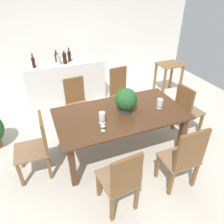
# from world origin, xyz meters

# --- Properties ---
(ground_plane) EXTENTS (7.04, 7.04, 0.00)m
(ground_plane) POSITION_xyz_m (0.00, 0.00, 0.00)
(ground_plane) COLOR beige
(back_wall) EXTENTS (6.40, 0.10, 2.60)m
(back_wall) POSITION_xyz_m (0.00, 2.60, 1.30)
(back_wall) COLOR white
(back_wall) RESTS_ON ground
(dining_table) EXTENTS (2.05, 1.10, 0.75)m
(dining_table) POSITION_xyz_m (0.00, -0.27, 0.66)
(dining_table) COLOR #4C2D19
(dining_table) RESTS_ON ground
(chair_head_end) EXTENTS (0.48, 0.47, 0.97)m
(chair_head_end) POSITION_xyz_m (-1.30, -0.27, 0.54)
(chair_head_end) COLOR brown
(chair_head_end) RESTS_ON ground
(chair_foot_end) EXTENTS (0.46, 0.46, 0.99)m
(chair_foot_end) POSITION_xyz_m (1.31, -0.28, 0.54)
(chair_foot_end) COLOR brown
(chair_foot_end) RESTS_ON ground
(chair_near_left) EXTENTS (0.46, 0.51, 0.99)m
(chair_near_left) POSITION_xyz_m (-0.45, -1.31, 0.54)
(chair_near_left) COLOR brown
(chair_near_left) RESTS_ON ground
(chair_far_right) EXTENTS (0.44, 0.46, 1.05)m
(chair_far_right) POSITION_xyz_m (0.45, 0.77, 0.57)
(chair_far_right) COLOR brown
(chair_far_right) RESTS_ON ground
(chair_near_right) EXTENTS (0.48, 0.41, 1.04)m
(chair_near_right) POSITION_xyz_m (0.46, -1.31, 0.57)
(chair_near_right) COLOR brown
(chair_near_right) RESTS_ON ground
(chair_far_left) EXTENTS (0.46, 0.48, 0.98)m
(chair_far_left) POSITION_xyz_m (-0.47, 0.77, 0.54)
(chair_far_left) COLOR brown
(chair_far_left) RESTS_ON ground
(flower_centerpiece) EXTENTS (0.35, 0.35, 0.39)m
(flower_centerpiece) POSITION_xyz_m (0.09, -0.26, 0.96)
(flower_centerpiece) COLOR #333338
(flower_centerpiece) RESTS_ON dining_table
(crystal_vase_left) EXTENTS (0.10, 0.10, 0.18)m
(crystal_vase_left) POSITION_xyz_m (-0.36, -0.42, 0.86)
(crystal_vase_left) COLOR silver
(crystal_vase_left) RESTS_ON dining_table
(crystal_vase_center_near) EXTENTS (0.09, 0.09, 0.16)m
(crystal_vase_center_near) POSITION_xyz_m (0.65, -0.37, 0.85)
(crystal_vase_center_near) COLOR silver
(crystal_vase_center_near) RESTS_ON dining_table
(wine_glass) EXTENTS (0.07, 0.07, 0.14)m
(wine_glass) POSITION_xyz_m (-0.42, -0.60, 0.86)
(wine_glass) COLOR silver
(wine_glass) RESTS_ON dining_table
(kitchen_counter) EXTENTS (1.76, 0.58, 0.98)m
(kitchen_counter) POSITION_xyz_m (-0.47, 1.81, 0.49)
(kitchen_counter) COLOR silver
(kitchen_counter) RESTS_ON ground
(wine_bottle_tall) EXTENTS (0.08, 0.08, 0.28)m
(wine_bottle_tall) POSITION_xyz_m (-0.45, 1.68, 1.10)
(wine_bottle_tall) COLOR black
(wine_bottle_tall) RESTS_ON kitchen_counter
(wine_bottle_dark) EXTENTS (0.08, 0.08, 0.27)m
(wine_bottle_dark) POSITION_xyz_m (-0.58, 1.69, 1.08)
(wine_bottle_dark) COLOR #B2BFB7
(wine_bottle_dark) RESTS_ON kitchen_counter
(wine_bottle_amber) EXTENTS (0.07, 0.07, 0.30)m
(wine_bottle_amber) POSITION_xyz_m (-0.32, 1.81, 1.09)
(wine_bottle_amber) COLOR black
(wine_bottle_amber) RESTS_ON kitchen_counter
(wine_bottle_green) EXTENTS (0.07, 0.07, 0.30)m
(wine_bottle_green) POSITION_xyz_m (-1.10, 1.68, 1.09)
(wine_bottle_green) COLOR black
(wine_bottle_green) RESTS_ON kitchen_counter
(wine_bottle_clear) EXTENTS (0.07, 0.07, 0.25)m
(wine_bottle_clear) POSITION_xyz_m (-0.60, 1.89, 1.08)
(wine_bottle_clear) COLOR black
(wine_bottle_clear) RESTS_ON kitchen_counter
(side_table) EXTENTS (0.58, 0.49, 0.78)m
(side_table) POSITION_xyz_m (2.01, 1.28, 0.57)
(side_table) COLOR brown
(side_table) RESTS_ON ground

